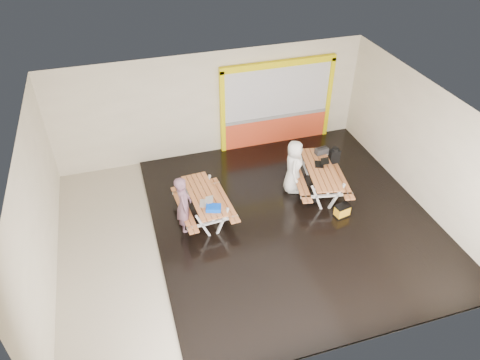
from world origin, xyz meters
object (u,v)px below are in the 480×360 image
object	(u,v)px
picnic_table_left	(204,200)
dark_case	(309,197)
picnic_table_right	(320,174)
person_right	(294,167)
fluke_bag	(342,211)
blue_pouch	(214,208)
backpack	(334,155)
laptop_right	(321,163)
toolbox	(322,151)
laptop_left	(206,202)
person_left	(184,205)

from	to	relation	value
picnic_table_left	dark_case	size ratio (longest dim) A/B	4.90
picnic_table_right	person_right	bearing A→B (deg)	160.86
person_right	fluke_bag	distance (m)	1.87
blue_pouch	dark_case	size ratio (longest dim) A/B	0.87
backpack	dark_case	distance (m)	1.64
laptop_right	dark_case	xyz separation A→B (m)	(-0.54, -0.48, -0.79)
person_right	dark_case	distance (m)	1.01
blue_pouch	dark_case	distance (m)	3.10
laptop_right	backpack	distance (m)	0.79
toolbox	fluke_bag	bearing A→B (deg)	-96.06
picnic_table_left	laptop_right	xyz separation A→B (m)	(3.61, 0.31, 0.30)
picnic_table_right	fluke_bag	bearing A→B (deg)	-83.27
backpack	dark_case	world-z (taller)	backpack
dark_case	fluke_bag	world-z (taller)	fluke_bag
picnic_table_left	backpack	xyz separation A→B (m)	(4.26, 0.74, 0.17)
dark_case	fluke_bag	distance (m)	1.10
laptop_left	blue_pouch	xyz separation A→B (m)	(0.13, -0.30, 0.01)
person_left	backpack	size ratio (longest dim) A/B	3.30
person_left	person_right	world-z (taller)	person_right
picnic_table_right	person_right	distance (m)	0.82
person_right	laptop_left	xyz separation A→B (m)	(-2.80, -0.78, -0.04)
dark_case	fluke_bag	xyz separation A→B (m)	(0.59, -0.92, 0.09)
person_right	blue_pouch	bearing A→B (deg)	134.86
laptop_left	dark_case	size ratio (longest dim) A/B	0.98
person_left	person_right	distance (m)	3.45
blue_pouch	toolbox	size ratio (longest dim) A/B	0.91
person_right	dark_case	world-z (taller)	person_right
person_right	toolbox	xyz separation A→B (m)	(1.10, 0.45, 0.05)
backpack	laptop_left	bearing A→B (deg)	-165.38
toolbox	fluke_bag	distance (m)	2.10
person_left	toolbox	bearing A→B (deg)	-65.59
toolbox	dark_case	size ratio (longest dim) A/B	0.96
blue_pouch	backpack	distance (m)	4.39
picnic_table_right	person_left	size ratio (longest dim) A/B	1.41
picnic_table_left	laptop_right	size ratio (longest dim) A/B	4.31
laptop_right	blue_pouch	world-z (taller)	laptop_right
laptop_left	blue_pouch	world-z (taller)	laptop_left
picnic_table_left	laptop_left	xyz separation A→B (m)	(-0.02, -0.37, 0.24)
picnic_table_right	dark_case	xyz separation A→B (m)	(-0.45, -0.32, -0.53)
picnic_table_left	laptop_left	size ratio (longest dim) A/B	4.98
picnic_table_right	backpack	distance (m)	0.96
laptop_right	toolbox	bearing A→B (deg)	64.21
dark_case	blue_pouch	bearing A→B (deg)	-170.40
person_right	dark_case	size ratio (longest dim) A/B	3.83
backpack	person_left	bearing A→B (deg)	-167.90
dark_case	picnic_table_left	bearing A→B (deg)	176.78
person_left	fluke_bag	xyz separation A→B (m)	(4.27, -0.80, -0.63)
backpack	fluke_bag	bearing A→B (deg)	-107.91
blue_pouch	backpack	size ratio (longest dim) A/B	0.73
person_left	laptop_left	distance (m)	0.58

